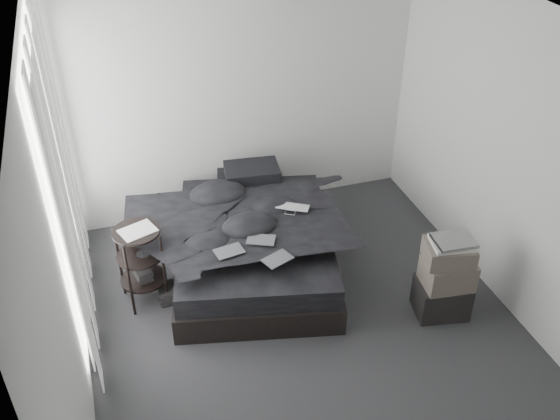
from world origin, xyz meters
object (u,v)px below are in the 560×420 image
object	(u,v)px
laptop	(292,204)
box_lower	(441,297)
side_stand	(142,266)
bed	(255,258)

from	to	relation	value
laptop	box_lower	size ratio (longest dim) A/B	0.70
laptop	box_lower	xyz separation A→B (m)	(1.04, -1.04, -0.54)
laptop	side_stand	xyz separation A→B (m)	(-1.41, -0.07, -0.32)
bed	laptop	xyz separation A→B (m)	(0.35, -0.03, 0.57)
laptop	side_stand	world-z (taller)	side_stand
side_stand	bed	bearing A→B (deg)	5.82
bed	box_lower	xyz separation A→B (m)	(1.40, -1.07, 0.03)
bed	side_stand	world-z (taller)	side_stand
bed	side_stand	distance (m)	1.09
laptop	box_lower	bearing A→B (deg)	-13.87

